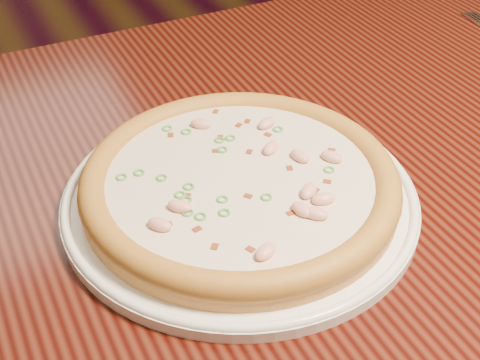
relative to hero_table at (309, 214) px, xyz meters
name	(u,v)px	position (x,y,z in m)	size (l,w,h in m)	color
ground	(55,251)	(-0.23, 0.80, -0.65)	(9.00, 9.00, 0.00)	black
hero_table	(309,214)	(0.00, 0.00, 0.00)	(1.20, 0.80, 0.75)	black
plate	(240,196)	(-0.12, -0.05, 0.11)	(0.36, 0.36, 0.02)	white
pizza	(240,182)	(-0.12, -0.05, 0.13)	(0.32, 0.32, 0.03)	#BD8846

